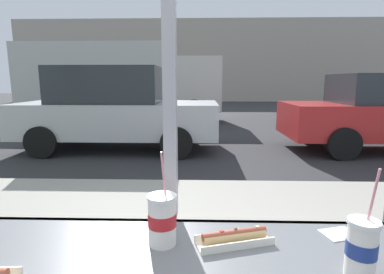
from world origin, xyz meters
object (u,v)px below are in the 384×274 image
at_px(soda_cup_right, 361,248).
at_px(soda_cup_left, 162,219).
at_px(hotdog_tray_near, 234,237).
at_px(box_truck, 120,80).
at_px(parked_car_silver, 116,109).

bearing_deg(soda_cup_right, soda_cup_left, 164.81).
height_order(soda_cup_right, hotdog_tray_near, soda_cup_right).
distance_m(soda_cup_left, box_truck, 10.88).
height_order(hotdog_tray_near, parked_car_silver, parked_car_silver).
bearing_deg(soda_cup_left, parked_car_silver, 107.11).
distance_m(soda_cup_left, hotdog_tray_near, 0.26).
bearing_deg(soda_cup_left, soda_cup_right, -15.19).
bearing_deg(parked_car_silver, soda_cup_right, -68.21).
bearing_deg(box_truck, soda_cup_left, -74.50).
bearing_deg(hotdog_tray_near, box_truck, 106.76).
xyz_separation_m(soda_cup_left, box_truck, (-2.90, 10.47, 0.52)).
xyz_separation_m(soda_cup_left, soda_cup_right, (0.59, -0.16, -0.00)).
bearing_deg(soda_cup_right, box_truck, 108.17).
bearing_deg(box_truck, hotdog_tray_near, -73.24).
height_order(hotdog_tray_near, box_truck, box_truck).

